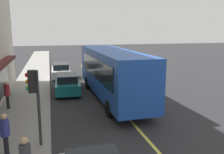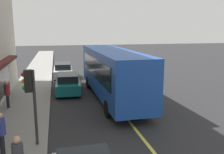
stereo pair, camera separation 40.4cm
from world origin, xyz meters
The scene contains 9 objects.
ground centered at (0.00, 0.00, 0.00)m, with size 120.00×120.00×0.00m, color #28282B.
sidewalk centered at (0.00, 5.80, 0.07)m, with size 80.00×3.10×0.15m, color gray.
lane_centre_stripe centered at (0.00, 0.00, 0.00)m, with size 36.00×0.16×0.01m, color #D8D14C.
bus centered at (1.23, -0.07, 1.99)m, with size 11.19×2.84×3.50m.
traffic_light centered at (-5.21, 4.82, 2.53)m, with size 0.30×0.52×3.20m.
car_white centered at (9.78, 3.11, 0.74)m, with size 4.34×1.94×1.52m.
car_teal centered at (3.69, 2.91, 0.74)m, with size 4.37×2.00×1.52m.
pedestrian_at_corner centered at (0.22, 6.74, 1.17)m, with size 0.34×0.34×1.69m.
pedestrian_mid_block centered at (-5.83, 5.90, 1.17)m, with size 0.34×0.34×1.71m.
Camera 2 is at (-15.26, 3.72, 4.97)m, focal length 39.04 mm.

